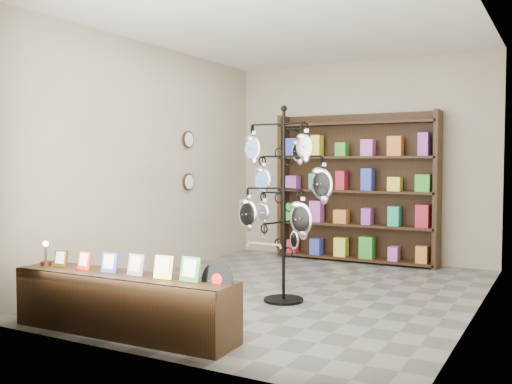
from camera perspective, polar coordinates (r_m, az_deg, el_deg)
ground at (r=6.62m, az=3.35°, el=-9.91°), size 5.00×5.00×0.00m
room_envelope at (r=6.46m, az=3.40°, el=6.29°), size 5.00×5.00×5.00m
display_tree at (r=6.01m, az=2.79°, el=0.32°), size 1.06×0.98×2.07m
front_shelf at (r=5.12m, az=-13.14°, el=-10.82°), size 2.13×0.49×0.75m
back_shelving at (r=8.60m, az=9.95°, el=-0.04°), size 2.42×0.36×2.20m
wall_clocks at (r=8.15m, az=-6.79°, el=3.13°), size 0.03×0.24×0.84m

